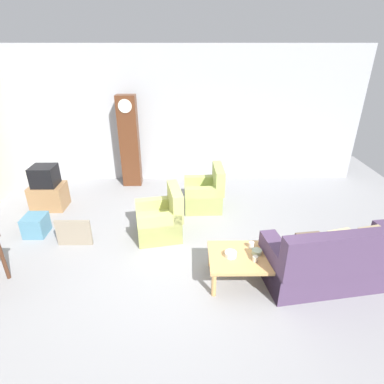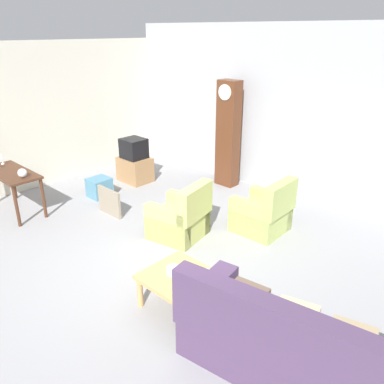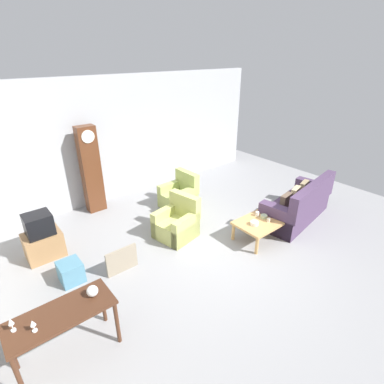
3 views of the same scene
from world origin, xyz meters
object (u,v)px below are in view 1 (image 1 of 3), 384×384
Objects in this scene: tv_stand_cabinet at (49,196)px; storage_box_blue at (36,225)px; tv_crt at (44,176)px; armchair_olive_near at (161,220)px; framed_picture_leaning at (74,233)px; cup_white_porcelain at (251,245)px; cup_cream_tall at (255,259)px; cup_blue_rimmed at (265,242)px; armchair_olive_far at (205,194)px; grandfather_clock at (129,142)px; bowl_shallow_green at (257,252)px; coffee_table_wood at (242,259)px; bowl_white_stacked at (231,254)px; couch_floral at (339,261)px.

tv_stand_cabinet is 1.04m from storage_box_blue.
tv_crt is (0.00, 0.00, 0.47)m from tv_stand_cabinet.
armchair_olive_near is 2.31m from storage_box_blue.
framed_picture_leaning is 6.08× the size of cup_white_porcelain.
tv_crt is at bearing 151.89° from cup_white_porcelain.
cup_cream_tall is (2.92, -1.03, 0.23)m from framed_picture_leaning.
cup_blue_rimmed is (4.13, -2.00, 0.21)m from tv_stand_cabinet.
tv_stand_cabinet is at bearing 179.62° from armchair_olive_far.
grandfather_clock is 21.97× the size of cup_white_porcelain.
bowl_shallow_green is at bearing -17.57° from storage_box_blue.
armchair_olive_near is 1.76m from coffee_table_wood.
grandfather_clock is 2.78m from framed_picture_leaning.
cup_white_porcelain is (3.91, -2.09, -0.26)m from tv_crt.
armchair_olive_far is at bearing 96.41° from bowl_white_stacked.
tv_crt is at bearing 147.31° from bowl_white_stacked.
cup_blue_rimmed is 0.46m from cup_cream_tall.
armchair_olive_near is 1.35m from armchair_olive_far.
cup_white_porcelain is at bearing 31.48° from bowl_white_stacked.
couch_floral reaches higher than bowl_shallow_green.
cup_cream_tall is 0.18m from bowl_shallow_green.
coffee_table_wood is 4.17m from grandfather_clock.
armchair_olive_near is 2.72m from tv_crt.
armchair_olive_far is at bearing -0.38° from tv_stand_cabinet.
bowl_shallow_green is at bearing -126.74° from cup_blue_rimmed.
coffee_table_wood is at bearing 143.28° from cup_cream_tall.
coffee_table_wood is at bearing -168.21° from bowl_shallow_green.
tv_stand_cabinet is at bearing 148.42° from cup_cream_tall.
tv_stand_cabinet is 1.42× the size of tv_crt.
cup_blue_rimmed is (4.13, -2.00, -0.26)m from tv_crt.
framed_picture_leaning reaches higher than storage_box_blue.
armchair_olive_far is 6.34× the size of bowl_shallow_green.
cup_blue_rimmed is at bearing 53.26° from bowl_shallow_green.
armchair_olive_near is 2.28× the size of storage_box_blue.
grandfather_clock is at bearing 121.86° from coffee_table_wood.
cup_white_porcelain is at bearing 169.08° from couch_floral.
grandfather_clock is (-3.57, 3.54, 0.73)m from couch_floral.
armchair_olive_near is at bearing -129.06° from armchair_olive_far.
couch_floral reaches higher than tv_crt.
grandfather_clock is (-1.75, 1.23, 0.78)m from armchair_olive_far.
couch_floral is 2.94m from armchair_olive_far.
couch_floral is 2.39× the size of armchair_olive_near.
armchair_olive_far is at bearing 17.69° from storage_box_blue.
cup_cream_tall is (0.58, -2.38, 0.16)m from armchair_olive_far.
coffee_table_wood is 12.18× the size of cup_cream_tall.
armchair_olive_near is at bearing 150.80° from cup_blue_rimmed.
grandfather_clock is (-0.90, 2.28, 0.78)m from armchair_olive_near.
coffee_table_wood is 0.24m from bowl_shallow_green.
cup_white_porcelain is at bearing -35.17° from armchair_olive_near.
grandfather_clock reaches higher than coffee_table_wood.
tv_stand_cabinet is (-1.57, -1.21, -0.83)m from grandfather_clock.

